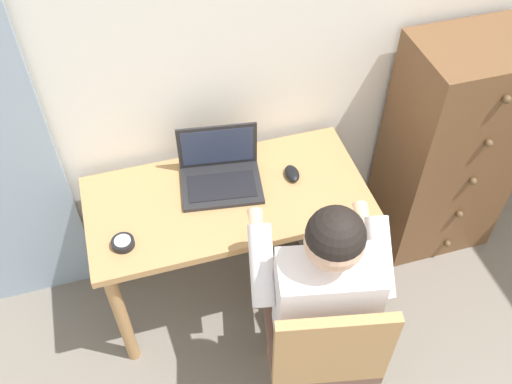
{
  "coord_description": "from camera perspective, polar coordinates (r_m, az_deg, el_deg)",
  "views": [
    {
      "loc": [
        -0.54,
        0.27,
        2.53
      ],
      "look_at": [
        -0.1,
        1.75,
        0.82
      ],
      "focal_mm": 40.27,
      "sensor_mm": 36.0,
      "label": 1
    }
  ],
  "objects": [
    {
      "name": "person_seated",
      "position": [
        2.23,
        6.28,
        -8.71
      ],
      "size": [
        0.61,
        0.64,
        1.19
      ],
      "color": "#4C4C4C",
      "rests_on": "ground_plane"
    },
    {
      "name": "chair",
      "position": [
        2.3,
        6.73,
        -14.98
      ],
      "size": [
        0.49,
        0.48,
        0.87
      ],
      "color": "brown",
      "rests_on": "ground_plane"
    },
    {
      "name": "computer_mouse",
      "position": [
        2.49,
        3.61,
        1.86
      ],
      "size": [
        0.06,
        0.1,
        0.03
      ],
      "primitive_type": "ellipsoid",
      "rotation": [
        0.0,
        0.0,
        -0.04
      ],
      "color": "black",
      "rests_on": "desk"
    },
    {
      "name": "laptop",
      "position": [
        2.45,
        -3.58,
        1.99
      ],
      "size": [
        0.37,
        0.3,
        0.24
      ],
      "color": "#232326",
      "rests_on": "desk"
    },
    {
      "name": "desk",
      "position": [
        2.51,
        -2.83,
        -2.1
      ],
      "size": [
        1.19,
        0.57,
        0.72
      ],
      "color": "tan",
      "rests_on": "ground_plane"
    },
    {
      "name": "desk_clock",
      "position": [
        2.31,
        -13.08,
        -4.95
      ],
      "size": [
        0.09,
        0.09,
        0.03
      ],
      "color": "black",
      "rests_on": "desk"
    },
    {
      "name": "dresser",
      "position": [
        2.94,
        18.67,
        3.99
      ],
      "size": [
        0.56,
        0.44,
        1.19
      ],
      "color": "brown",
      "rests_on": "ground_plane"
    },
    {
      "name": "wall_back",
      "position": [
        2.38,
        -0.7,
        15.5
      ],
      "size": [
        4.8,
        0.05,
        2.5
      ],
      "primitive_type": "cube",
      "color": "silver",
      "rests_on": "ground_plane"
    }
  ]
}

